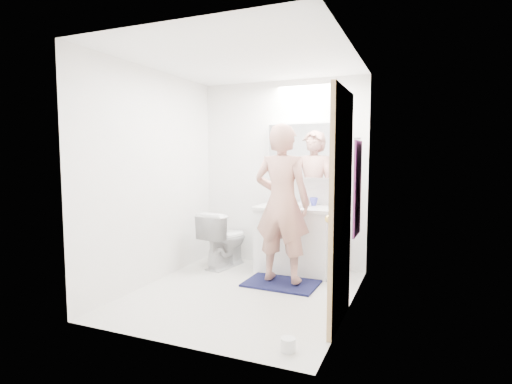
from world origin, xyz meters
The scene contains 23 objects.
floor centered at (0.00, 0.00, 0.00)m, with size 2.50×2.50×0.00m, color silver.
ceiling centered at (0.00, 0.00, 2.40)m, with size 2.50×2.50×0.00m, color white.
wall_back centered at (0.00, 1.25, 1.20)m, with size 2.50×2.50×0.00m, color white.
wall_front centered at (0.00, -1.25, 1.20)m, with size 2.50×2.50×0.00m, color white.
wall_left centered at (-1.10, 0.00, 1.20)m, with size 2.50×2.50×0.00m, color white.
wall_right centered at (1.10, 0.00, 1.20)m, with size 2.50×2.50×0.00m, color white.
vanity_cabinet centered at (0.28, 0.96, 0.39)m, with size 0.90×0.55×0.78m, color white.
countertop centered at (0.28, 0.96, 0.80)m, with size 0.95×0.58×0.04m, color silver.
sink_basin centered at (0.28, 0.99, 0.84)m, with size 0.36×0.36×0.03m, color white.
faucet centered at (0.28, 1.19, 0.90)m, with size 0.02×0.02×0.16m, color white.
medicine_cabinet centered at (0.30, 1.18, 1.50)m, with size 0.88×0.14×0.70m, color white.
mirror_panel centered at (0.30, 1.10, 1.50)m, with size 0.84×0.01×0.66m, color silver.
toilet centered at (-0.65, 0.85, 0.36)m, with size 0.41×0.71×0.73m, color silver.
bath_rug centered at (0.28, 0.43, 0.01)m, with size 0.80×0.55×0.02m, color #131238.
person centered at (0.28, 0.43, 0.92)m, with size 0.64×0.42×1.74m, color tan.
door centered at (1.08, -0.35, 1.00)m, with size 0.04×0.80×2.00m, color tan.
door_knob centered at (1.04, -0.65, 0.95)m, with size 0.06×0.06×0.06m, color gold.
towel centered at (1.08, 0.55, 1.10)m, with size 0.02×0.42×1.00m, color #131D3C.
towel_hook centered at (1.07, 0.55, 1.62)m, with size 0.02×0.02×0.07m, color silver.
soap_bottle_a centered at (0.04, 1.11, 0.92)m, with size 0.08×0.08×0.21m, color #CAB483.
soap_bottle_b centered at (0.08, 1.15, 0.91)m, with size 0.08×0.08×0.17m, color #578DBC.
toothbrush_cup centered at (0.46, 1.12, 0.87)m, with size 0.11×0.11×0.10m, color #4145C4.
toilet_paper_roll centered at (0.83, -1.00, 0.05)m, with size 0.11×0.11×0.10m, color white.
Camera 1 is at (1.71, -3.72, 1.45)m, focal length 28.14 mm.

